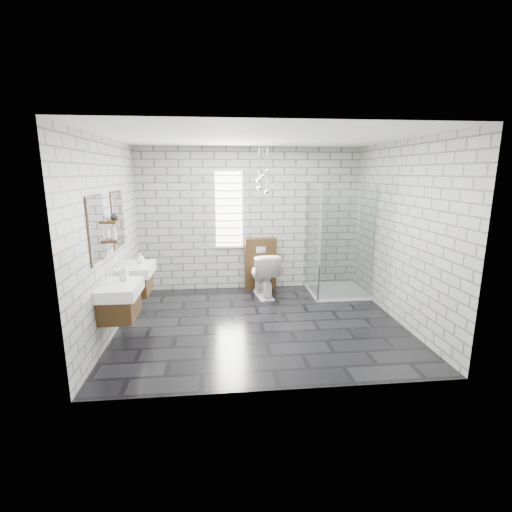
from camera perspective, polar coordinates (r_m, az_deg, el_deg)
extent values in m
cube|color=black|center=(5.73, 0.69, -10.30)|extent=(4.20, 3.60, 0.02)
cube|color=white|center=(5.29, 0.78, 17.93)|extent=(4.20, 3.60, 0.02)
cube|color=#A2A29D|center=(7.13, -0.94, 5.63)|extent=(4.20, 0.02, 2.70)
cube|color=#A2A29D|center=(3.59, 4.04, -1.49)|extent=(4.20, 0.02, 2.70)
cube|color=#A2A29D|center=(5.52, -21.61, 2.65)|extent=(0.02, 3.60, 2.70)
cube|color=#A2A29D|center=(5.96, 21.35, 3.37)|extent=(0.02, 3.60, 2.70)
cube|color=#3D2812|center=(5.11, -20.22, -7.28)|extent=(0.42, 0.62, 0.30)
cube|color=silver|center=(5.06, -18.04, -6.97)|extent=(0.02, 0.35, 0.01)
cube|color=white|center=(5.04, -20.14, -4.87)|extent=(0.47, 0.70, 0.15)
cylinder|color=silver|center=(5.04, -21.97, -3.40)|extent=(0.04, 0.04, 0.12)
cylinder|color=silver|center=(5.01, -21.46, -2.85)|extent=(0.10, 0.02, 0.02)
cube|color=white|center=(4.93, -23.27, 3.76)|extent=(0.03, 0.55, 0.80)
cube|color=#3D2812|center=(4.93, -23.41, 3.76)|extent=(0.01, 0.59, 0.84)
cube|color=#3D2812|center=(6.04, -17.93, -4.06)|extent=(0.42, 0.62, 0.30)
cube|color=silver|center=(5.99, -16.07, -3.77)|extent=(0.02, 0.35, 0.01)
cube|color=white|center=(5.98, -17.84, -1.99)|extent=(0.47, 0.70, 0.15)
cylinder|color=silver|center=(5.98, -19.38, -0.76)|extent=(0.04, 0.04, 0.12)
cylinder|color=silver|center=(5.96, -18.95, -0.28)|extent=(0.10, 0.02, 0.02)
cube|color=white|center=(5.89, -20.42, 5.30)|extent=(0.03, 0.55, 0.80)
cube|color=#3D2812|center=(5.89, -20.54, 5.29)|extent=(0.01, 0.59, 0.84)
cube|color=#3D2812|center=(5.46, -20.92, 2.28)|extent=(0.14, 0.30, 0.03)
cube|color=#3D2812|center=(5.42, -21.13, 4.98)|extent=(0.14, 0.30, 0.03)
cube|color=white|center=(7.06, -4.19, 7.16)|extent=(0.50, 0.02, 1.40)
cube|color=silver|center=(7.01, -4.28, 13.02)|extent=(0.56, 0.04, 0.04)
cube|color=silver|center=(7.15, -4.09, 1.40)|extent=(0.56, 0.04, 0.04)
cube|color=silver|center=(7.13, -4.10, 2.10)|extent=(0.48, 0.01, 0.02)
cube|color=silver|center=(7.10, -4.12, 3.21)|extent=(0.48, 0.01, 0.02)
cube|color=silver|center=(7.08, -4.14, 4.32)|extent=(0.48, 0.01, 0.02)
cube|color=silver|center=(7.06, -4.16, 5.45)|extent=(0.48, 0.01, 0.02)
cube|color=silver|center=(7.05, -4.17, 6.58)|extent=(0.48, 0.01, 0.02)
cube|color=silver|center=(7.03, -4.19, 7.71)|extent=(0.48, 0.01, 0.02)
cube|color=silver|center=(7.02, -4.21, 8.85)|extent=(0.48, 0.01, 0.02)
cube|color=silver|center=(7.01, -4.23, 9.99)|extent=(0.48, 0.01, 0.02)
cube|color=silver|center=(7.01, -4.25, 11.13)|extent=(0.48, 0.01, 0.03)
cube|color=silver|center=(7.01, -4.27, 12.28)|extent=(0.48, 0.01, 0.03)
cube|color=#3D2812|center=(7.19, 0.68, -1.19)|extent=(0.60, 0.20, 1.00)
cube|color=silver|center=(7.03, 0.79, 0.98)|extent=(0.18, 0.01, 0.12)
cube|color=white|center=(7.24, 12.23, -5.26)|extent=(1.00, 1.00, 0.06)
cube|color=silver|center=(6.55, 13.95, 1.78)|extent=(1.00, 0.01, 2.00)
cube|color=silver|center=(6.86, 8.72, 2.51)|extent=(0.01, 1.00, 2.00)
cube|color=silver|center=(6.40, 9.81, 1.73)|extent=(0.03, 0.03, 2.00)
cube|color=silver|center=(6.72, 17.80, 1.83)|extent=(0.03, 0.03, 2.00)
cylinder|color=silver|center=(7.33, 15.42, 3.39)|extent=(0.02, 0.02, 1.80)
cylinder|color=silver|center=(7.21, 15.26, 10.62)|extent=(0.14, 0.14, 0.02)
sphere|color=silver|center=(6.59, 0.39, 11.61)|extent=(0.09, 0.09, 0.09)
cylinder|color=silver|center=(6.59, 0.39, 14.40)|extent=(0.01, 0.01, 0.55)
sphere|color=silver|center=(6.64, 1.68, 9.92)|extent=(0.09, 0.09, 0.09)
cylinder|color=silver|center=(6.63, 1.70, 13.54)|extent=(0.01, 0.01, 0.75)
sphere|color=silver|center=(6.70, 0.98, 12.18)|extent=(0.09, 0.09, 0.09)
cylinder|color=silver|center=(6.71, 0.99, 14.65)|extent=(0.01, 0.01, 0.49)
sphere|color=silver|center=(6.70, 0.52, 10.46)|extent=(0.09, 0.09, 0.09)
cylinder|color=silver|center=(6.69, 0.52, 13.80)|extent=(0.01, 0.01, 0.69)
sphere|color=silver|center=(6.69, 1.77, 12.96)|extent=(0.09, 0.09, 0.09)
cylinder|color=silver|center=(6.69, 1.79, 15.05)|extent=(0.01, 0.01, 0.40)
imported|color=white|center=(6.79, 1.10, -2.84)|extent=(0.56, 0.86, 0.82)
imported|color=#B2B2B2|center=(5.14, -19.65, -2.40)|extent=(0.11, 0.11, 0.21)
imported|color=#B2B2B2|center=(6.04, -17.36, -0.30)|extent=(0.13, 0.13, 0.16)
imported|color=#B2B2B2|center=(5.38, -21.07, 3.49)|extent=(0.10, 0.10, 0.22)
imported|color=#B2B2B2|center=(5.44, -21.01, 5.73)|extent=(0.12, 0.12, 0.10)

